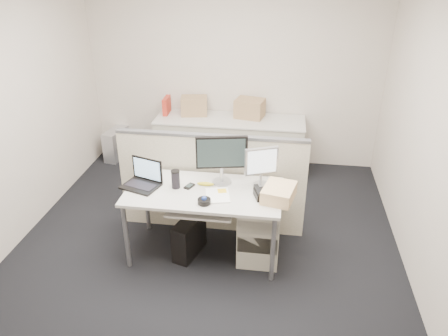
% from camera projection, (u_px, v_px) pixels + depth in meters
% --- Properties ---
extents(floor, '(4.00, 4.50, 0.01)m').
position_uv_depth(floor, '(205.00, 252.00, 4.54)').
color(floor, black).
rests_on(floor, ground).
extents(wall_back, '(4.00, 0.02, 2.70)m').
position_uv_depth(wall_back, '(233.00, 68.00, 5.90)').
color(wall_back, beige).
rests_on(wall_back, ground).
extents(wall_front, '(4.00, 0.02, 2.70)m').
position_uv_depth(wall_front, '(107.00, 321.00, 1.94)').
color(wall_front, beige).
rests_on(wall_front, ground).
extents(wall_right, '(0.02, 4.50, 2.70)m').
position_uv_depth(wall_right, '(436.00, 144.00, 3.66)').
color(wall_right, beige).
rests_on(wall_right, ground).
extents(desk, '(1.50, 0.75, 0.73)m').
position_uv_depth(desk, '(204.00, 196.00, 4.23)').
color(desk, beige).
rests_on(desk, floor).
extents(keyboard_tray, '(0.62, 0.32, 0.02)m').
position_uv_depth(keyboard_tray, '(200.00, 210.00, 4.09)').
color(keyboard_tray, beige).
rests_on(keyboard_tray, desk).
extents(drawer_pedestal, '(0.40, 0.55, 0.65)m').
position_uv_depth(drawer_pedestal, '(259.00, 227.00, 4.36)').
color(drawer_pedestal, '#B6B2A0').
rests_on(drawer_pedestal, floor).
extents(cubicle_partition, '(2.00, 0.06, 1.10)m').
position_uv_depth(cubicle_partition, '(212.00, 184.00, 4.68)').
color(cubicle_partition, beige).
rests_on(cubicle_partition, floor).
extents(back_counter, '(2.00, 0.60, 0.72)m').
position_uv_depth(back_counter, '(230.00, 145.00, 6.07)').
color(back_counter, '#B6B2A0').
rests_on(back_counter, floor).
extents(monitor_main, '(0.53, 0.29, 0.50)m').
position_uv_depth(monitor_main, '(222.00, 160.00, 4.23)').
color(monitor_main, black).
rests_on(monitor_main, desk).
extents(monitor_small, '(0.36, 0.27, 0.40)m').
position_uv_depth(monitor_small, '(261.00, 167.00, 4.20)').
color(monitor_small, '#B7B7BC').
rests_on(monitor_small, desk).
extents(laptop, '(0.41, 0.35, 0.26)m').
position_uv_depth(laptop, '(140.00, 175.00, 4.20)').
color(laptop, black).
rests_on(laptop, desk).
extents(trackball, '(0.12, 0.12, 0.05)m').
position_uv_depth(trackball, '(204.00, 201.00, 3.98)').
color(trackball, black).
rests_on(trackball, desk).
extents(desk_phone, '(0.25, 0.23, 0.07)m').
position_uv_depth(desk_phone, '(266.00, 194.00, 4.08)').
color(desk_phone, black).
rests_on(desk_phone, desk).
extents(paper_stack, '(0.28, 0.32, 0.01)m').
position_uv_depth(paper_stack, '(218.00, 195.00, 4.11)').
color(paper_stack, white).
rests_on(paper_stack, desk).
extents(sticky_pad, '(0.10, 0.10, 0.01)m').
position_uv_depth(sticky_pad, '(222.00, 191.00, 4.18)').
color(sticky_pad, yellow).
rests_on(sticky_pad, desk).
extents(travel_mug, '(0.09, 0.09, 0.17)m').
position_uv_depth(travel_mug, '(176.00, 180.00, 4.21)').
color(travel_mug, black).
rests_on(travel_mug, desk).
extents(banana, '(0.17, 0.04, 0.04)m').
position_uv_depth(banana, '(205.00, 184.00, 4.28)').
color(banana, yellow).
rests_on(banana, desk).
extents(cellphone, '(0.10, 0.13, 0.02)m').
position_uv_depth(cellphone, '(189.00, 186.00, 4.26)').
color(cellphone, black).
rests_on(cellphone, desk).
extents(manila_folders, '(0.34, 0.40, 0.13)m').
position_uv_depth(manila_folders, '(279.00, 193.00, 4.04)').
color(manila_folders, beige).
rests_on(manila_folders, desk).
extents(keyboard, '(0.48, 0.21, 0.03)m').
position_uv_depth(keyboard, '(206.00, 206.00, 4.11)').
color(keyboard, black).
rests_on(keyboard, keyboard_tray).
extents(pc_tower_desk, '(0.29, 0.46, 0.40)m').
position_uv_depth(pc_tower_desk, '(189.00, 237.00, 4.42)').
color(pc_tower_desk, black).
rests_on(pc_tower_desk, floor).
extents(pc_tower_spare_dark, '(0.35, 0.53, 0.46)m').
position_uv_depth(pc_tower_spare_dark, '(159.00, 146.00, 6.35)').
color(pc_tower_spare_dark, black).
rests_on(pc_tower_spare_dark, floor).
extents(pc_tower_spare_silver, '(0.27, 0.50, 0.44)m').
position_uv_depth(pc_tower_spare_silver, '(117.00, 144.00, 6.44)').
color(pc_tower_spare_silver, '#B7B7BC').
rests_on(pc_tower_spare_silver, floor).
extents(cardboard_box_left, '(0.39, 0.32, 0.26)m').
position_uv_depth(cardboard_box_left, '(194.00, 106.00, 6.02)').
color(cardboard_box_left, '#9D7D52').
rests_on(cardboard_box_left, back_counter).
extents(cardboard_box_right, '(0.42, 0.36, 0.27)m').
position_uv_depth(cardboard_box_right, '(250.00, 109.00, 5.92)').
color(cardboard_box_right, '#9D7D52').
rests_on(cardboard_box_right, back_counter).
extents(red_binder, '(0.07, 0.27, 0.25)m').
position_uv_depth(red_binder, '(167.00, 106.00, 6.05)').
color(red_binder, red).
rests_on(red_binder, back_counter).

